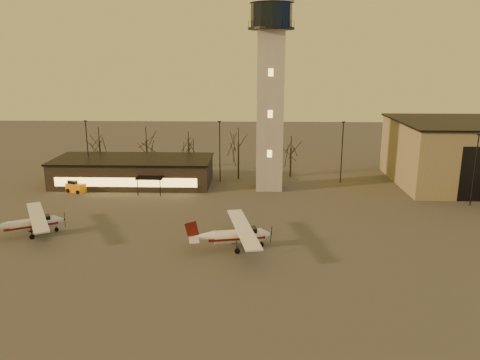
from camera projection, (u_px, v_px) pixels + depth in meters
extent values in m
plane|color=#403D3B|center=(277.00, 272.00, 45.11)|extent=(220.00, 220.00, 0.00)
cube|color=#A19D99|center=(270.00, 112.00, 71.08)|extent=(4.00, 4.00, 24.00)
cylinder|color=black|center=(271.00, 29.00, 68.00)|extent=(6.80, 6.80, 0.30)
cylinder|color=black|center=(271.00, 15.00, 67.53)|extent=(6.00, 6.00, 3.40)
cylinder|color=#A19D99|center=(272.00, 1.00, 67.05)|extent=(6.60, 6.60, 0.40)
cube|color=black|center=(134.00, 172.00, 76.22)|extent=(25.00, 10.00, 4.00)
cube|color=black|center=(133.00, 159.00, 75.68)|extent=(25.40, 10.40, 0.30)
cube|color=#E5B350|center=(125.00, 182.00, 71.47)|extent=(22.00, 0.08, 1.40)
cube|color=black|center=(150.00, 178.00, 70.15)|extent=(4.00, 2.00, 0.20)
cylinder|color=black|center=(88.00, 151.00, 77.64)|extent=(0.16, 0.16, 10.00)
cube|color=black|center=(85.00, 121.00, 76.36)|extent=(0.50, 0.25, 0.18)
cylinder|color=black|center=(220.00, 152.00, 76.96)|extent=(0.16, 0.16, 10.00)
cube|color=black|center=(219.00, 122.00, 75.69)|extent=(0.50, 0.25, 0.18)
cylinder|color=black|center=(342.00, 153.00, 76.35)|extent=(0.16, 0.16, 10.00)
cube|color=black|center=(344.00, 122.00, 75.07)|extent=(0.50, 0.25, 0.18)
cylinder|color=black|center=(474.00, 171.00, 64.25)|extent=(0.16, 0.16, 10.00)
cube|color=black|center=(479.00, 134.00, 62.97)|extent=(0.50, 0.25, 0.18)
cylinder|color=black|center=(100.00, 156.00, 83.98)|extent=(0.28, 0.28, 5.74)
cylinder|color=black|center=(189.00, 158.00, 83.55)|extent=(0.28, 0.28, 5.25)
cylinder|color=black|center=(238.00, 161.00, 79.29)|extent=(0.28, 0.28, 6.16)
cylinder|color=black|center=(291.00, 162.00, 81.10)|extent=(0.28, 0.28, 4.97)
cylinder|color=black|center=(147.00, 155.00, 85.69)|extent=(0.28, 0.28, 5.60)
cylinder|color=white|center=(238.00, 236.00, 50.41)|extent=(5.37, 2.47, 1.46)
cone|color=white|center=(266.00, 234.00, 50.90)|extent=(1.27, 1.57, 1.40)
cone|color=white|center=(203.00, 237.00, 49.74)|extent=(2.89, 1.75, 1.24)
cube|color=black|center=(248.00, 231.00, 50.46)|extent=(1.89, 1.50, 0.79)
cube|color=#50100B|center=(236.00, 237.00, 50.39)|extent=(6.26, 2.69, 0.25)
cube|color=white|center=(243.00, 228.00, 50.28)|extent=(4.13, 12.47, 0.16)
cube|color=white|center=(193.00, 237.00, 49.55)|extent=(1.73, 3.84, 0.09)
cube|color=#50100B|center=(192.00, 230.00, 49.33)|extent=(1.55, 0.40, 1.91)
cylinder|color=silver|center=(33.00, 224.00, 54.27)|extent=(4.97, 3.61, 1.39)
cone|color=silver|center=(59.00, 220.00, 55.55)|extent=(1.49, 1.63, 1.33)
cube|color=black|center=(43.00, 219.00, 54.62)|extent=(1.95, 1.76, 0.75)
cube|color=#5B110D|center=(31.00, 225.00, 54.19)|extent=(5.74, 4.06, 0.24)
cube|color=silver|center=(37.00, 217.00, 54.30)|extent=(7.13, 11.05, 0.15)
cube|color=orange|center=(76.00, 188.00, 71.96)|extent=(3.34, 2.61, 1.38)
cube|color=black|center=(74.00, 182.00, 71.92)|extent=(1.81, 1.81, 0.79)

